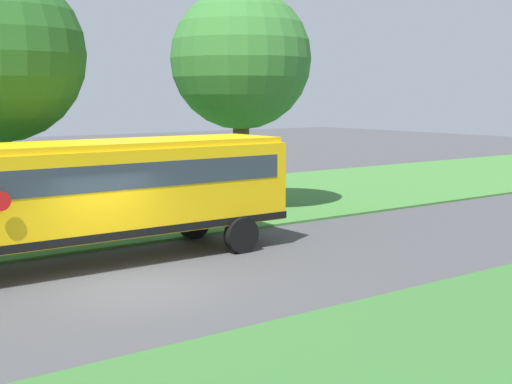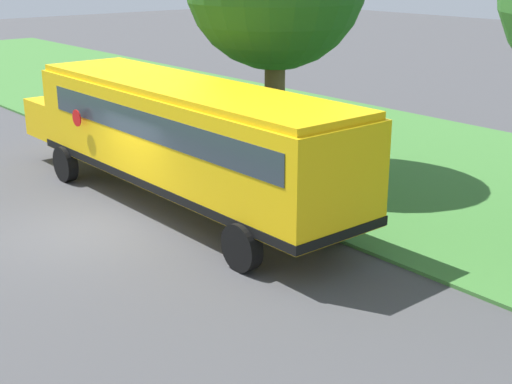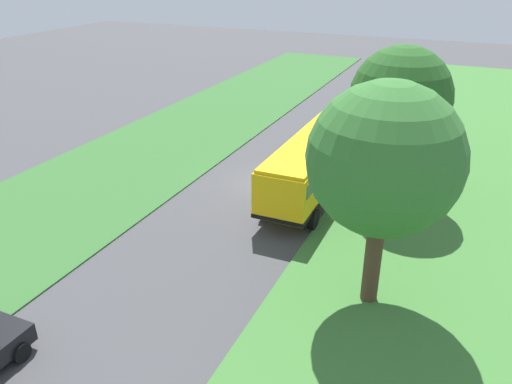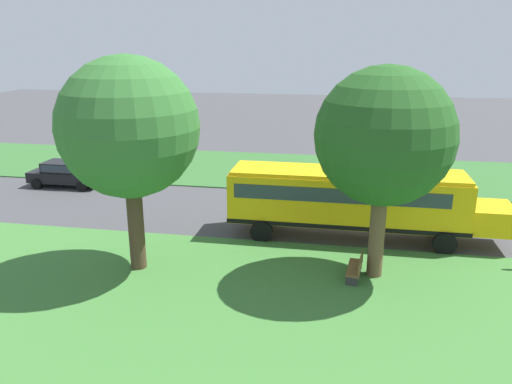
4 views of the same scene
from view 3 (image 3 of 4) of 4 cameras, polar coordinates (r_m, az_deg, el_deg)
ground_plane at (r=28.56m, az=1.53°, el=1.08°), size 120.00×120.00×0.00m
grass_verge at (r=26.79m, az=21.72°, el=-2.48°), size 12.00×80.00×0.08m
grass_far_side at (r=32.76m, az=-13.20°, el=3.74°), size 10.00×80.00×0.07m
school_bus at (r=26.90m, az=6.81°, el=3.78°), size 2.84×12.42×3.16m
oak_tree_beside_bus at (r=25.98m, az=15.98°, el=10.21°), size 5.01×5.01×7.99m
oak_tree_roadside_mid at (r=16.95m, az=14.44°, el=3.81°), size 5.24×5.24×8.31m
stop_sign at (r=33.45m, az=13.89°, el=7.21°), size 0.08×0.68×2.74m
park_bench at (r=26.85m, az=15.38°, el=-0.42°), size 1.65×0.68×0.92m
trash_bin at (r=34.49m, az=15.60°, el=5.30°), size 0.56×0.56×0.90m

